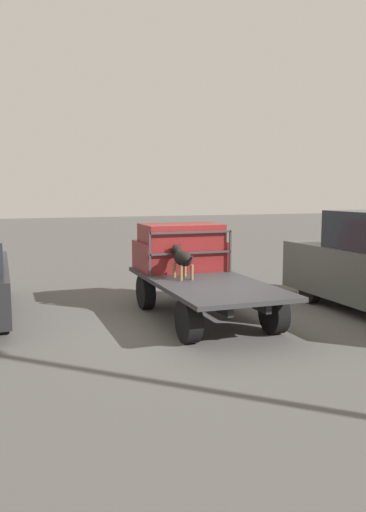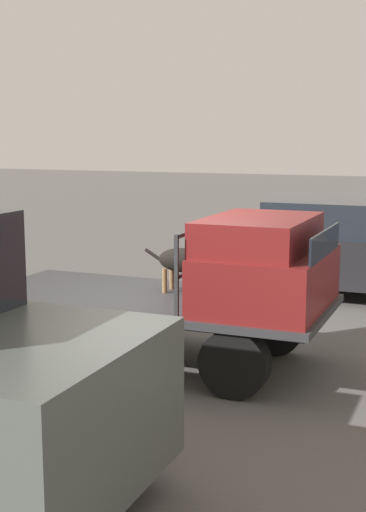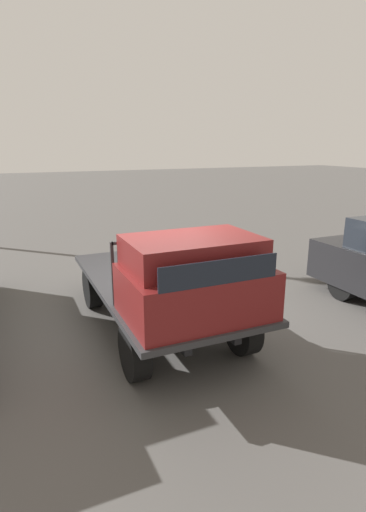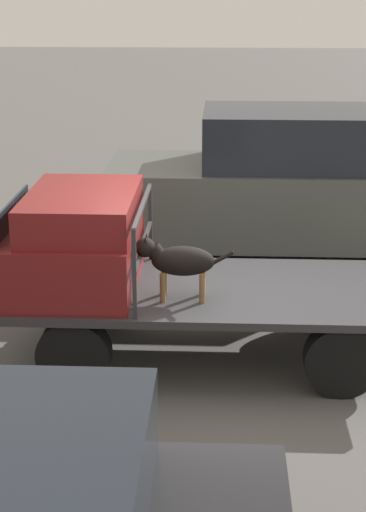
# 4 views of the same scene
# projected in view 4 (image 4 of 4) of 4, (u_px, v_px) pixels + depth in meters

# --- Properties ---
(ground_plane) EXTENTS (80.00, 80.00, 0.00)m
(ground_plane) POSITION_uv_depth(u_px,v_px,m) (208.00, 356.00, 9.05)
(ground_plane) COLOR #514F4C
(flatbed_truck) EXTENTS (4.14, 1.91, 0.78)m
(flatbed_truck) POSITION_uv_depth(u_px,v_px,m) (209.00, 305.00, 8.87)
(flatbed_truck) COLOR black
(flatbed_truck) RESTS_ON ground
(truck_cab) EXTENTS (1.28, 1.79, 0.99)m
(truck_cab) POSITION_uv_depth(u_px,v_px,m) (77.00, 242.00, 8.72)
(truck_cab) COLOR maroon
(truck_cab) RESTS_ON flatbed_truck
(truck_headboard) EXTENTS (0.04, 1.79, 0.88)m
(truck_headboard) POSITION_uv_depth(u_px,v_px,m) (143.00, 233.00, 8.66)
(truck_headboard) COLOR #2D2D30
(truck_headboard) RESTS_ON flatbed_truck
(dog) EXTENTS (1.01, 0.29, 0.66)m
(dog) POSITION_uv_depth(u_px,v_px,m) (176.00, 260.00, 8.38)
(dog) COLOR brown
(dog) RESTS_ON flatbed_truck
(parked_pickup_far) EXTENTS (4.84, 1.91, 2.07)m
(parked_pickup_far) POSITION_uv_depth(u_px,v_px,m) (284.00, 185.00, 12.10)
(parked_pickup_far) COLOR black
(parked_pickup_far) RESTS_ON ground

